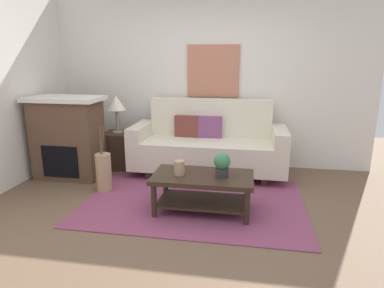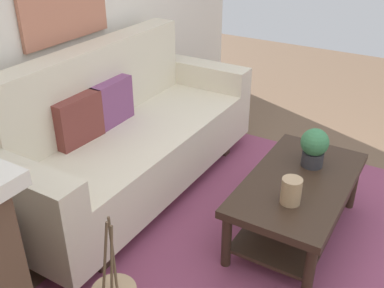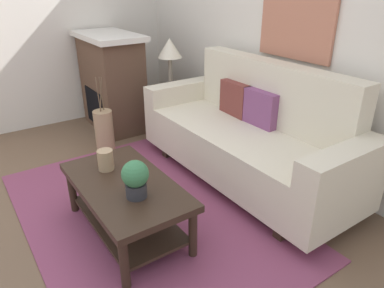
{
  "view_description": "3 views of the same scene",
  "coord_description": "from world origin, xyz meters",
  "px_view_note": "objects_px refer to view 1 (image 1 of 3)",
  "views": [
    {
      "loc": [
        0.61,
        -3.13,
        1.68
      ],
      "look_at": [
        -0.07,
        0.79,
        0.64
      ],
      "focal_mm": 31.17,
      "sensor_mm": 36.0,
      "label": 1
    },
    {
      "loc": [
        -2.2,
        -0.34,
        1.95
      ],
      "look_at": [
        0.06,
        1.02,
        0.51
      ],
      "focal_mm": 41.7,
      "sensor_mm": 36.0,
      "label": 2
    },
    {
      "loc": [
        2.2,
        -0.56,
        1.75
      ],
      "look_at": [
        0.23,
        0.8,
        0.63
      ],
      "focal_mm": 33.5,
      "sensor_mm": 36.0,
      "label": 3
    }
  ],
  "objects_px": {
    "couch": "(208,145)",
    "framed_painting": "(213,71)",
    "table_lamp": "(116,104)",
    "fireplace": "(68,137)",
    "throw_pillow_maroon": "(187,126)",
    "throw_pillow_plum": "(210,127)",
    "coffee_table": "(203,185)",
    "floor_vase": "(104,173)",
    "side_table": "(119,150)",
    "potted_plant_tabletop": "(222,164)",
    "tabletop_vase": "(179,168)"
  },
  "relations": [
    {
      "from": "throw_pillow_maroon",
      "to": "tabletop_vase",
      "type": "distance_m",
      "value": 1.45
    },
    {
      "from": "table_lamp",
      "to": "fireplace",
      "type": "relative_size",
      "value": 0.49
    },
    {
      "from": "throw_pillow_plum",
      "to": "couch",
      "type": "bearing_deg",
      "value": -90.0
    },
    {
      "from": "fireplace",
      "to": "coffee_table",
      "type": "bearing_deg",
      "value": -21.19
    },
    {
      "from": "throw_pillow_plum",
      "to": "floor_vase",
      "type": "distance_m",
      "value": 1.67
    },
    {
      "from": "throw_pillow_maroon",
      "to": "table_lamp",
      "type": "height_order",
      "value": "table_lamp"
    },
    {
      "from": "couch",
      "to": "side_table",
      "type": "height_order",
      "value": "couch"
    },
    {
      "from": "throw_pillow_plum",
      "to": "side_table",
      "type": "distance_m",
      "value": 1.46
    },
    {
      "from": "coffee_table",
      "to": "floor_vase",
      "type": "relative_size",
      "value": 2.22
    },
    {
      "from": "fireplace",
      "to": "floor_vase",
      "type": "bearing_deg",
      "value": -30.81
    },
    {
      "from": "potted_plant_tabletop",
      "to": "framed_painting",
      "type": "bearing_deg",
      "value": 99.89
    },
    {
      "from": "potted_plant_tabletop",
      "to": "fireplace",
      "type": "height_order",
      "value": "fireplace"
    },
    {
      "from": "tabletop_vase",
      "to": "potted_plant_tabletop",
      "type": "height_order",
      "value": "potted_plant_tabletop"
    },
    {
      "from": "couch",
      "to": "throw_pillow_plum",
      "type": "xyz_separation_m",
      "value": [
        -0.0,
        0.13,
        0.25
      ]
    },
    {
      "from": "throw_pillow_maroon",
      "to": "fireplace",
      "type": "xyz_separation_m",
      "value": [
        -1.6,
        -0.61,
        -0.09
      ]
    },
    {
      "from": "potted_plant_tabletop",
      "to": "table_lamp",
      "type": "distance_m",
      "value": 2.2
    },
    {
      "from": "throw_pillow_maroon",
      "to": "potted_plant_tabletop",
      "type": "bearing_deg",
      "value": -65.28
    },
    {
      "from": "tabletop_vase",
      "to": "side_table",
      "type": "bearing_deg",
      "value": 132.96
    },
    {
      "from": "fireplace",
      "to": "framed_painting",
      "type": "relative_size",
      "value": 1.47
    },
    {
      "from": "coffee_table",
      "to": "floor_vase",
      "type": "height_order",
      "value": "floor_vase"
    },
    {
      "from": "couch",
      "to": "framed_painting",
      "type": "xyz_separation_m",
      "value": [
        -0.0,
        0.47,
        1.05
      ]
    },
    {
      "from": "throw_pillow_maroon",
      "to": "tabletop_vase",
      "type": "bearing_deg",
      "value": -82.7
    },
    {
      "from": "couch",
      "to": "side_table",
      "type": "xyz_separation_m",
      "value": [
        -1.4,
        0.03,
        -0.15
      ]
    },
    {
      "from": "throw_pillow_maroon",
      "to": "coffee_table",
      "type": "xyz_separation_m",
      "value": [
        0.44,
        -1.4,
        -0.37
      ]
    },
    {
      "from": "side_table",
      "to": "fireplace",
      "type": "xyz_separation_m",
      "value": [
        -0.54,
        -0.52,
        0.31
      ]
    },
    {
      "from": "throw_pillow_maroon",
      "to": "throw_pillow_plum",
      "type": "distance_m",
      "value": 0.34
    },
    {
      "from": "tabletop_vase",
      "to": "side_table",
      "type": "distance_m",
      "value": 1.84
    },
    {
      "from": "throw_pillow_maroon",
      "to": "tabletop_vase",
      "type": "height_order",
      "value": "throw_pillow_maroon"
    },
    {
      "from": "throw_pillow_plum",
      "to": "table_lamp",
      "type": "relative_size",
      "value": 0.63
    },
    {
      "from": "couch",
      "to": "potted_plant_tabletop",
      "type": "bearing_deg",
      "value": -76.63
    },
    {
      "from": "throw_pillow_plum",
      "to": "floor_vase",
      "type": "relative_size",
      "value": 0.73
    },
    {
      "from": "couch",
      "to": "floor_vase",
      "type": "height_order",
      "value": "couch"
    },
    {
      "from": "throw_pillow_plum",
      "to": "framed_painting",
      "type": "height_order",
      "value": "framed_painting"
    },
    {
      "from": "throw_pillow_maroon",
      "to": "coffee_table",
      "type": "distance_m",
      "value": 1.51
    },
    {
      "from": "throw_pillow_maroon",
      "to": "throw_pillow_plum",
      "type": "height_order",
      "value": "same"
    },
    {
      "from": "throw_pillow_plum",
      "to": "potted_plant_tabletop",
      "type": "distance_m",
      "value": 1.45
    },
    {
      "from": "throw_pillow_maroon",
      "to": "side_table",
      "type": "xyz_separation_m",
      "value": [
        -1.06,
        -0.09,
        -0.4
      ]
    },
    {
      "from": "tabletop_vase",
      "to": "framed_painting",
      "type": "xyz_separation_m",
      "value": [
        0.16,
        1.77,
        0.97
      ]
    },
    {
      "from": "coffee_table",
      "to": "table_lamp",
      "type": "bearing_deg",
      "value": 138.98
    },
    {
      "from": "table_lamp",
      "to": "floor_vase",
      "type": "relative_size",
      "value": 1.15
    },
    {
      "from": "potted_plant_tabletop",
      "to": "table_lamp",
      "type": "height_order",
      "value": "table_lamp"
    },
    {
      "from": "coffee_table",
      "to": "potted_plant_tabletop",
      "type": "distance_m",
      "value": 0.33
    },
    {
      "from": "framed_painting",
      "to": "throw_pillow_plum",
      "type": "bearing_deg",
      "value": -90.0
    },
    {
      "from": "throw_pillow_plum",
      "to": "side_table",
      "type": "bearing_deg",
      "value": -176.15
    },
    {
      "from": "coffee_table",
      "to": "throw_pillow_maroon",
      "type": "bearing_deg",
      "value": 107.46
    },
    {
      "from": "side_table",
      "to": "table_lamp",
      "type": "xyz_separation_m",
      "value": [
        0.0,
        0.0,
        0.71
      ]
    },
    {
      "from": "tabletop_vase",
      "to": "framed_painting",
      "type": "distance_m",
      "value": 2.03
    },
    {
      "from": "couch",
      "to": "tabletop_vase",
      "type": "distance_m",
      "value": 1.32
    },
    {
      "from": "framed_painting",
      "to": "throw_pillow_maroon",
      "type": "bearing_deg",
      "value": -135.24
    },
    {
      "from": "couch",
      "to": "fireplace",
      "type": "relative_size",
      "value": 1.9
    }
  ]
}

